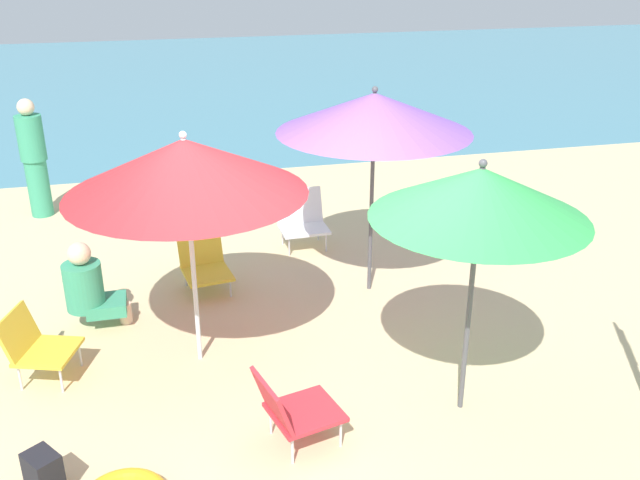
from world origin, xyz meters
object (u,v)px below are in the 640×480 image
Objects in this scene: umbrella_purple at (374,113)px; umbrella_green at (480,194)px; beach_chair_a at (292,408)px; beach_chair_b at (35,344)px; person_a at (89,287)px; beach_chair_c at (302,218)px; person_b at (34,159)px; umbrella_red at (185,167)px; beach_chair_d at (204,260)px; beach_bag at (44,475)px.

umbrella_green is at bearing -87.46° from umbrella_purple.
beach_chair_b is (-1.88, 1.33, 0.00)m from beach_chair_a.
umbrella_purple is 2.45× the size of person_a.
beach_chair_c reaches higher than beach_chair_b.
umbrella_green is 3.09× the size of beach_chair_c.
beach_chair_c is (2.72, 2.20, 0.02)m from beach_chair_b.
beach_chair_b is at bearing 55.56° from person_b.
umbrella_red reaches higher than beach_chair_a.
person_b is at bearing 139.33° from umbrella_purple.
beach_chair_a is 2.72m from beach_chair_d.
beach_chair_b is at bearing 178.84° from umbrella_red.
beach_chair_a is at bearing -16.74° from beach_chair_b.
person_a reaches higher than beach_chair_b.
umbrella_purple is (-0.09, 2.10, 0.09)m from umbrella_green.
umbrella_red is 3.18× the size of beach_chair_b.
beach_chair_d is at bearing 124.41° from umbrella_green.
beach_chair_a is 1.01× the size of beach_chair_c.
umbrella_red is 2.98m from beach_chair_c.
person_b is at bearing 99.16° from beach_chair_a.
person_b is (-3.65, 5.16, -1.00)m from umbrella_green.
beach_bag is at bearing -128.43° from umbrella_red.
beach_chair_d is 2.09× the size of beach_bag.
umbrella_purple reaches higher than beach_chair_b.
umbrella_green is at bearing 25.92° from beach_chair_d.
beach_chair_b is 0.87m from person_a.
person_a is at bearing -70.60° from beach_chair_d.
umbrella_red reaches higher than beach_chair_d.
person_b reaches higher than beach_chair_a.
umbrella_green reaches higher than beach_chair_d.
umbrella_red is 2.40m from beach_bag.
umbrella_red is 1.94m from beach_chair_b.
beach_bag is (-3.05, -0.24, -1.61)m from umbrella_green.
beach_chair_b is at bearing 97.82° from beach_bag.
umbrella_purple is 2.05m from beach_chair_c.
beach_chair_a is at bearing -54.97° from person_a.
person_b is (-3.13, 1.76, 0.44)m from beach_chair_c.
umbrella_green is at bearing 84.95° from person_b.
beach_chair_c is at bearing 57.90° from umbrella_red.
beach_chair_c reaches higher than beach_chair_a.
umbrella_red is 2.35× the size of person_a.
umbrella_green is 3.15× the size of beach_chair_b.
umbrella_red is 3.11× the size of beach_chair_c.
umbrella_green is at bearing -1.68° from beach_chair_b.
beach_chair_a is 3.63m from beach_chair_c.
umbrella_green is at bearing 4.43° from beach_bag.
umbrella_red reaches higher than person_b.
umbrella_red is at bearing -40.91° from person_a.
beach_chair_d is (-1.66, 0.46, -1.56)m from umbrella_purple.
beach_chair_d reaches higher than beach_chair_a.
umbrella_purple is 3.12× the size of beach_chair_d.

